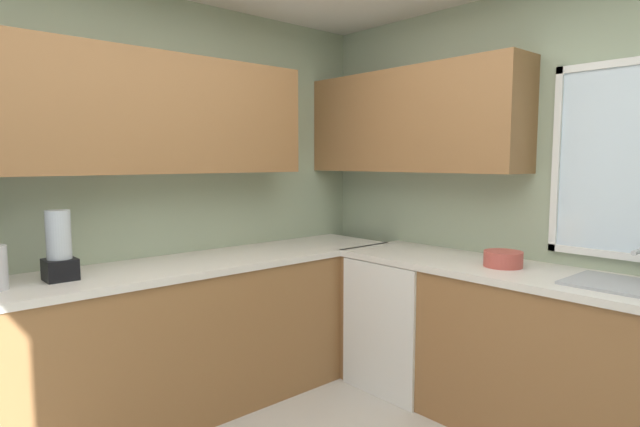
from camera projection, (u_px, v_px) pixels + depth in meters
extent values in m
cube|color=#9EAD8E|center=(564.00, 203.00, 3.03)|extent=(3.79, 0.06, 2.55)
cube|color=#9EAD8E|center=(129.00, 201.00, 3.19)|extent=(0.06, 3.76, 2.55)
cube|color=white|center=(557.00, 160.00, 3.00)|extent=(0.04, 0.04, 1.06)
cube|color=olive|center=(103.00, 111.00, 2.86)|extent=(0.32, 2.55, 0.70)
cube|color=olive|center=(410.00, 121.00, 3.59)|extent=(1.67, 0.32, 0.70)
cube|color=olive|center=(156.00, 347.00, 3.02)|extent=(0.62, 3.34, 0.88)
cube|color=silver|center=(154.00, 270.00, 2.97)|extent=(0.65, 3.37, 0.04)
cube|color=olive|center=(569.00, 367.00, 2.73)|extent=(2.85, 0.62, 0.88)
cube|color=silver|center=(573.00, 282.00, 2.68)|extent=(2.88, 0.65, 0.04)
cube|color=white|center=(406.00, 322.00, 3.51)|extent=(0.60, 0.60, 0.87)
cube|color=#9EA0A5|center=(634.00, 287.00, 2.47)|extent=(0.58, 0.40, 0.02)
cylinder|color=#B74C42|center=(503.00, 259.00, 2.97)|extent=(0.22, 0.22, 0.09)
cube|color=black|center=(60.00, 269.00, 2.64)|extent=(0.15, 0.15, 0.11)
cylinder|color=#B2BCC6|center=(58.00, 235.00, 2.62)|extent=(0.12, 0.12, 0.25)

